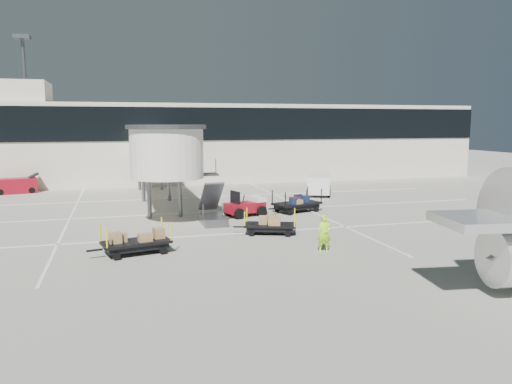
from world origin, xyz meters
TOP-DOWN VIEW (x-y plane):
  - ground at (0.00, 0.00)m, footprint 140.00×140.00m
  - lane_markings at (-0.67, 9.33)m, footprint 40.00×30.00m
  - terminal at (-0.35, 29.94)m, footprint 64.00×12.11m
  - jet_bridge at (-3.97, 12.26)m, footprint 5.70×20.40m
  - baggage_tug at (1.20, 6.97)m, footprint 2.89×2.31m
  - suitcase_cart at (4.85, 7.44)m, footprint 4.11×2.58m
  - box_cart_near at (1.02, 1.37)m, footprint 3.53×2.30m
  - box_cart_far at (-6.21, -0.89)m, footprint 3.91×2.21m
  - ground_worker at (2.49, -2.97)m, footprint 0.74×0.57m
  - minivan at (9.74, 14.95)m, footprint 3.49×4.87m
  - belt_loader at (-15.52, 22.64)m, footprint 3.82×2.16m

SIDE VIEW (x-z plane):
  - ground at x=0.00m, z-range 0.00..0.00m
  - lane_markings at x=-0.67m, z-range 0.00..0.02m
  - box_cart_near at x=1.02m, z-range -0.17..1.20m
  - box_cart_far at x=-6.21m, z-range -0.20..1.30m
  - suitcase_cart at x=4.85m, z-range -0.23..1.35m
  - baggage_tug at x=1.20m, z-range -0.24..1.49m
  - belt_loader at x=-15.52m, z-range -0.21..1.54m
  - ground_worker at x=2.49m, z-range 0.00..1.81m
  - minivan at x=9.74m, z-range 0.17..1.89m
  - terminal at x=-0.35m, z-range -3.49..11.71m
  - jet_bridge at x=-3.97m, z-range 1.27..7.30m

